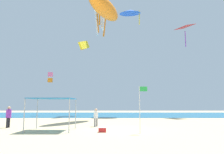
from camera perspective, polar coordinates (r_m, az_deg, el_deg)
name	(u,v)px	position (r m, az deg, el deg)	size (l,w,h in m)	color
ground	(118,130)	(17.12, 1.78, -14.71)	(110.00, 110.00, 0.10)	#D1BA8C
ocean_strip	(114,115)	(43.25, 0.60, -10.46)	(110.00, 22.66, 0.03)	#1E6B93
canopy_tent	(52,100)	(17.05, -16.46, -6.17)	(3.36, 2.65, 2.54)	#B2B2B7
person_near_tent	(95,116)	(19.52, -4.68, -10.78)	(0.40, 0.40, 1.68)	slate
person_central	(8,115)	(20.69, -27.10, -9.46)	(0.45, 0.50, 1.89)	black
banner_flag	(140,105)	(15.01, 7.87, -7.64)	(0.61, 0.06, 3.34)	silver
cooler_box	(102,130)	(15.62, -2.86, -14.54)	(0.57, 0.37, 0.35)	red
kite_box_pink	(50,77)	(40.41, -17.04, -0.07)	(1.16, 1.20, 2.01)	pink
kite_inflatable_orange	(104,8)	(30.93, -2.26, 18.76)	(5.86, 8.57, 3.16)	orange
kite_diamond_red	(184,28)	(39.81, 19.57, 12.77)	(3.68, 3.71, 4.12)	red
kite_octopus_white	(100,11)	(46.83, -3.30, 18.08)	(3.65, 3.65, 7.26)	white
kite_parafoil_yellow	(84,45)	(38.85, -7.95, 8.79)	(1.59, 4.70, 2.92)	yellow
kite_delta_blue	(130,12)	(42.19, 4.92, 17.73)	(4.86, 4.92, 3.69)	blue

